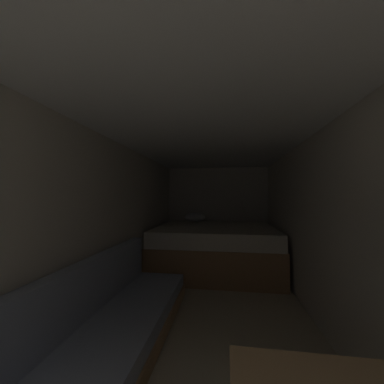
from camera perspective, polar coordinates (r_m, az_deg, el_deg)
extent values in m
plane|color=beige|center=(2.83, 4.00, -29.27)|extent=(7.51, 7.51, 0.00)
cube|color=beige|center=(5.28, 6.28, -4.84)|extent=(2.33, 0.05, 2.00)
cube|color=beige|center=(2.84, -19.89, -7.85)|extent=(0.05, 5.51, 2.00)
cube|color=beige|center=(2.69, 29.34, -8.15)|extent=(0.05, 5.51, 2.00)
cube|color=white|center=(2.59, 3.92, 14.27)|extent=(2.33, 5.51, 0.05)
cube|color=#9E7247|center=(4.39, 5.80, -15.20)|extent=(2.11, 1.88, 0.54)
cube|color=beige|center=(4.31, 5.79, -10.07)|extent=(2.07, 1.84, 0.25)
ellipsoid|color=white|center=(5.03, 0.70, -6.28)|extent=(0.45, 0.35, 0.19)
cube|color=tan|center=(2.31, -20.36, -34.24)|extent=(0.73, 2.83, 0.13)
cube|color=#99A3B7|center=(2.24, -20.33, -31.29)|extent=(0.69, 2.79, 0.14)
cube|color=#99A3B7|center=(2.25, -27.68, -22.24)|extent=(0.12, 2.79, 0.48)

